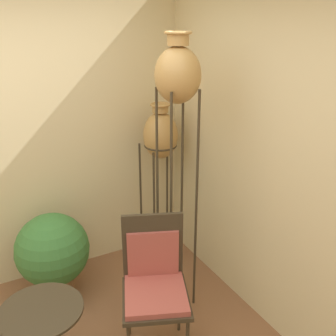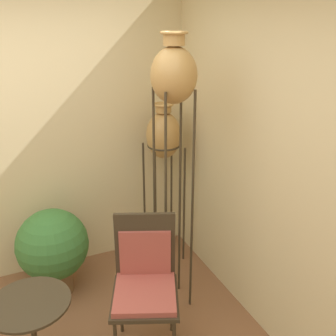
{
  "view_description": "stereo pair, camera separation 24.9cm",
  "coord_description": "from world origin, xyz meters",
  "px_view_note": "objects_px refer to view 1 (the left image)",
  "views": [
    {
      "loc": [
        -0.21,
        -1.67,
        2.3
      ],
      "look_at": [
        1.27,
        1.07,
        1.09
      ],
      "focal_mm": 42.0,
      "sensor_mm": 36.0,
      "label": 1
    },
    {
      "loc": [
        0.02,
        -1.78,
        2.3
      ],
      "look_at": [
        1.27,
        1.07,
        1.09
      ],
      "focal_mm": 42.0,
      "sensor_mm": 36.0,
      "label": 2
    }
  ],
  "objects_px": {
    "vase_stand_medium": "(161,137)",
    "side_table": "(44,331)",
    "vase_stand_tall": "(178,82)",
    "chair": "(154,278)",
    "potted_plant": "(53,253)"
  },
  "relations": [
    {
      "from": "vase_stand_medium",
      "to": "side_table",
      "type": "xyz_separation_m",
      "value": [
        -1.35,
        -1.01,
        -0.8
      ]
    },
    {
      "from": "side_table",
      "to": "potted_plant",
      "type": "bearing_deg",
      "value": 73.57
    },
    {
      "from": "vase_stand_medium",
      "to": "potted_plant",
      "type": "distance_m",
      "value": 1.37
    },
    {
      "from": "side_table",
      "to": "potted_plant",
      "type": "height_order",
      "value": "potted_plant"
    },
    {
      "from": "chair",
      "to": "side_table",
      "type": "relative_size",
      "value": 1.6
    },
    {
      "from": "chair",
      "to": "side_table",
      "type": "height_order",
      "value": "chair"
    },
    {
      "from": "vase_stand_medium",
      "to": "chair",
      "type": "height_order",
      "value": "vase_stand_medium"
    },
    {
      "from": "vase_stand_medium",
      "to": "side_table",
      "type": "bearing_deg",
      "value": -143.18
    },
    {
      "from": "vase_stand_tall",
      "to": "vase_stand_medium",
      "type": "relative_size",
      "value": 1.4
    },
    {
      "from": "potted_plant",
      "to": "vase_stand_tall",
      "type": "bearing_deg",
      "value": -30.64
    },
    {
      "from": "vase_stand_tall",
      "to": "potted_plant",
      "type": "height_order",
      "value": "vase_stand_tall"
    },
    {
      "from": "vase_stand_medium",
      "to": "potted_plant",
      "type": "xyz_separation_m",
      "value": [
        -1.1,
        -0.13,
        -0.81
      ]
    },
    {
      "from": "vase_stand_tall",
      "to": "vase_stand_medium",
      "type": "distance_m",
      "value": 0.92
    },
    {
      "from": "chair",
      "to": "potted_plant",
      "type": "distance_m",
      "value": 1.03
    },
    {
      "from": "vase_stand_tall",
      "to": "potted_plant",
      "type": "bearing_deg",
      "value": 149.36
    }
  ]
}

